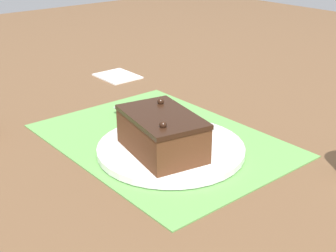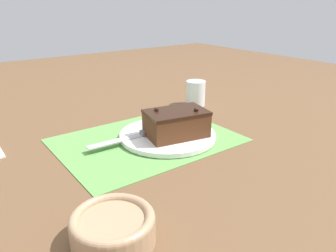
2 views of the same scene
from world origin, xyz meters
TOP-DOWN VIEW (x-y plane):
  - ground_plane at (0.00, 0.00)m, footprint 3.00×3.00m
  - placemat_woven at (0.00, 0.00)m, footprint 0.46×0.34m
  - cake_plate at (-0.05, 0.02)m, footprint 0.26×0.26m
  - chocolate_cake at (-0.06, 0.05)m, footprint 0.17×0.13m
  - serving_knife at (0.02, -0.01)m, footprint 0.22×0.03m
  - folded_napkin at (0.38, -0.16)m, footprint 0.11×0.09m

SIDE VIEW (x-z plane):
  - ground_plane at x=0.00m, z-range 0.00..0.00m
  - placemat_woven at x=0.00m, z-range 0.00..0.00m
  - folded_napkin at x=0.38m, z-range 0.00..0.01m
  - cake_plate at x=-0.05m, z-range 0.00..0.02m
  - serving_knife at x=0.02m, z-range 0.01..0.03m
  - chocolate_cake at x=-0.06m, z-range 0.01..0.09m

